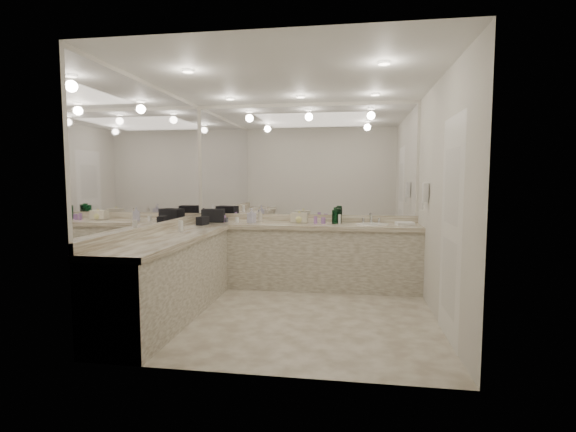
% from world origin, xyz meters
% --- Properties ---
extents(floor, '(3.20, 3.20, 0.00)m').
position_xyz_m(floor, '(0.00, 0.00, 0.00)').
color(floor, beige).
rests_on(floor, ground).
extents(ceiling, '(3.20, 3.20, 0.00)m').
position_xyz_m(ceiling, '(0.00, 0.00, 2.60)').
color(ceiling, white).
rests_on(ceiling, floor).
extents(wall_back, '(3.20, 0.02, 2.60)m').
position_xyz_m(wall_back, '(0.00, 1.50, 1.30)').
color(wall_back, beige).
rests_on(wall_back, floor).
extents(wall_left, '(0.02, 3.00, 2.60)m').
position_xyz_m(wall_left, '(-1.60, 0.00, 1.30)').
color(wall_left, beige).
rests_on(wall_left, floor).
extents(wall_right, '(0.02, 3.00, 2.60)m').
position_xyz_m(wall_right, '(1.60, 0.00, 1.30)').
color(wall_right, beige).
rests_on(wall_right, floor).
extents(vanity_back_base, '(3.20, 0.60, 0.84)m').
position_xyz_m(vanity_back_base, '(0.00, 1.20, 0.42)').
color(vanity_back_base, beige).
rests_on(vanity_back_base, floor).
extents(vanity_back_top, '(3.20, 0.64, 0.06)m').
position_xyz_m(vanity_back_top, '(0.00, 1.19, 0.87)').
color(vanity_back_top, beige).
rests_on(vanity_back_top, vanity_back_base).
extents(vanity_left_base, '(0.60, 2.40, 0.84)m').
position_xyz_m(vanity_left_base, '(-1.30, -0.30, 0.42)').
color(vanity_left_base, beige).
rests_on(vanity_left_base, floor).
extents(vanity_left_top, '(0.64, 2.42, 0.06)m').
position_xyz_m(vanity_left_top, '(-1.29, -0.30, 0.87)').
color(vanity_left_top, beige).
rests_on(vanity_left_top, vanity_left_base).
extents(backsplash_back, '(3.20, 0.04, 0.10)m').
position_xyz_m(backsplash_back, '(0.00, 1.48, 0.95)').
color(backsplash_back, beige).
rests_on(backsplash_back, vanity_back_top).
extents(backsplash_left, '(0.04, 3.00, 0.10)m').
position_xyz_m(backsplash_left, '(-1.58, 0.00, 0.95)').
color(backsplash_left, beige).
rests_on(backsplash_left, vanity_left_top).
extents(mirror_back, '(3.12, 0.01, 1.55)m').
position_xyz_m(mirror_back, '(0.00, 1.49, 1.77)').
color(mirror_back, white).
rests_on(mirror_back, wall_back).
extents(mirror_left, '(0.01, 2.92, 1.55)m').
position_xyz_m(mirror_left, '(-1.59, 0.00, 1.77)').
color(mirror_left, white).
rests_on(mirror_left, wall_left).
extents(sink, '(0.44, 0.44, 0.03)m').
position_xyz_m(sink, '(0.95, 1.20, 0.90)').
color(sink, white).
rests_on(sink, vanity_back_top).
extents(faucet, '(0.24, 0.16, 0.14)m').
position_xyz_m(faucet, '(0.95, 1.41, 0.97)').
color(faucet, silver).
rests_on(faucet, vanity_back_top).
extents(wall_phone, '(0.06, 0.10, 0.24)m').
position_xyz_m(wall_phone, '(1.56, 0.70, 1.35)').
color(wall_phone, white).
rests_on(wall_phone, wall_right).
extents(door, '(0.02, 0.82, 2.10)m').
position_xyz_m(door, '(1.59, -0.50, 1.05)').
color(door, white).
rests_on(door, wall_right).
extents(black_toiletry_bag, '(0.34, 0.25, 0.18)m').
position_xyz_m(black_toiletry_bag, '(-1.27, 1.15, 0.99)').
color(black_toiletry_bag, black).
rests_on(black_toiletry_bag, vanity_back_top).
extents(black_bag_spill, '(0.12, 0.21, 0.11)m').
position_xyz_m(black_bag_spill, '(-1.30, 0.78, 0.95)').
color(black_bag_spill, black).
rests_on(black_bag_spill, vanity_left_top).
extents(cream_cosmetic_case, '(0.24, 0.15, 0.13)m').
position_xyz_m(cream_cosmetic_case, '(-0.05, 1.27, 0.97)').
color(cream_cosmetic_case, beige).
rests_on(cream_cosmetic_case, vanity_back_top).
extents(hand_towel, '(0.26, 0.20, 0.04)m').
position_xyz_m(hand_towel, '(1.39, 1.21, 0.92)').
color(hand_towel, white).
rests_on(hand_towel, vanity_back_top).
extents(lotion_left, '(0.05, 0.05, 0.13)m').
position_xyz_m(lotion_left, '(-1.30, 0.05, 0.96)').
color(lotion_left, white).
rests_on(lotion_left, vanity_left_top).
extents(soap_bottle_a, '(0.09, 0.09, 0.19)m').
position_xyz_m(soap_bottle_a, '(-0.62, 1.27, 0.99)').
color(soap_bottle_a, beige).
rests_on(soap_bottle_a, vanity_back_top).
extents(soap_bottle_b, '(0.13, 0.13, 0.21)m').
position_xyz_m(soap_bottle_b, '(-0.72, 1.16, 1.01)').
color(soap_bottle_b, '#B6B3CB').
rests_on(soap_bottle_b, vanity_back_top).
extents(soap_bottle_c, '(0.15, 0.15, 0.17)m').
position_xyz_m(soap_bottle_c, '(-0.05, 1.24, 0.98)').
color(soap_bottle_c, '#DAD881').
rests_on(soap_bottle_c, vanity_back_top).
extents(green_bottle_0, '(0.07, 0.07, 0.19)m').
position_xyz_m(green_bottle_0, '(0.44, 1.21, 1.00)').
color(green_bottle_0, '#0D4721').
rests_on(green_bottle_0, vanity_back_top).
extents(green_bottle_1, '(0.07, 0.07, 0.22)m').
position_xyz_m(green_bottle_1, '(0.49, 1.24, 1.01)').
color(green_bottle_1, '#0D4721').
rests_on(green_bottle_1, vanity_back_top).
extents(green_bottle_2, '(0.07, 0.07, 0.19)m').
position_xyz_m(green_bottle_2, '(0.51, 1.29, 0.99)').
color(green_bottle_2, '#0D4721').
rests_on(green_bottle_2, vanity_back_top).
extents(green_bottle_3, '(0.07, 0.07, 0.21)m').
position_xyz_m(green_bottle_3, '(0.48, 1.35, 1.00)').
color(green_bottle_3, '#0D4721').
rests_on(green_bottle_3, vanity_back_top).
extents(amenity_bottle_0, '(0.06, 0.06, 0.08)m').
position_xyz_m(amenity_bottle_0, '(0.02, 1.27, 0.94)').
color(amenity_bottle_0, white).
rests_on(amenity_bottle_0, vanity_back_top).
extents(amenity_bottle_1, '(0.06, 0.06, 0.07)m').
position_xyz_m(amenity_bottle_1, '(-1.10, 1.19, 0.93)').
color(amenity_bottle_1, '#3F3F4C').
rests_on(amenity_bottle_1, vanity_back_top).
extents(amenity_bottle_2, '(0.05, 0.05, 0.10)m').
position_xyz_m(amenity_bottle_2, '(0.19, 1.16, 0.95)').
color(amenity_bottle_2, '#9966B2').
rests_on(amenity_bottle_2, vanity_back_top).
extents(amenity_bottle_3, '(0.06, 0.06, 0.09)m').
position_xyz_m(amenity_bottle_3, '(0.29, 1.19, 0.94)').
color(amenity_bottle_3, '#9966B2').
rests_on(amenity_bottle_3, vanity_back_top).
extents(amenity_bottle_4, '(0.06, 0.06, 0.08)m').
position_xyz_m(amenity_bottle_4, '(-0.93, 1.15, 0.94)').
color(amenity_bottle_4, white).
rests_on(amenity_bottle_4, vanity_back_top).
extents(amenity_bottle_5, '(0.06, 0.06, 0.10)m').
position_xyz_m(amenity_bottle_5, '(-1.14, 1.20, 0.95)').
color(amenity_bottle_5, '#9966B2').
rests_on(amenity_bottle_5, vanity_back_top).
extents(amenity_bottle_6, '(0.04, 0.04, 0.13)m').
position_xyz_m(amenity_bottle_6, '(0.51, 1.20, 0.97)').
color(amenity_bottle_6, white).
rests_on(amenity_bottle_6, vanity_back_top).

